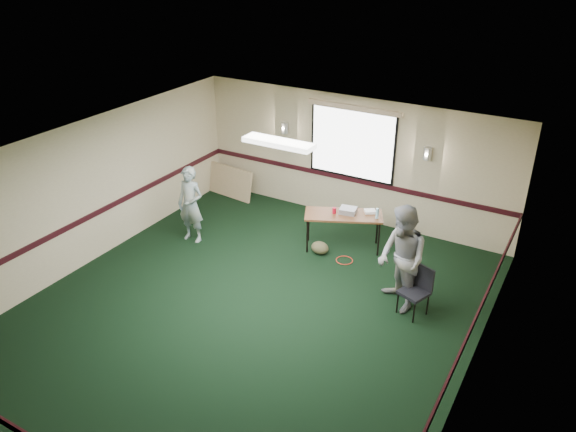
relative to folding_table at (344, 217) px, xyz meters
The scene contains 13 objects.
ground 2.80m from the folding_table, 99.60° to the right, with size 8.00×8.00×0.00m, color black.
room_shell 1.14m from the folding_table, 129.29° to the right, with size 8.00×8.02×8.00m.
folding_table is the anchor object (origin of this frame).
projector 0.15m from the folding_table, 60.25° to the left, with size 0.32×0.26×0.11m, color gray.
game_console 0.53m from the folding_table, 37.44° to the left, with size 0.21×0.17×0.05m, color white.
red_cup 0.22m from the folding_table, 161.98° to the right, with size 0.08×0.08×0.12m, color #B30B1F.
water_bottle 0.66m from the folding_table, 14.68° to the left, with size 0.06×0.06×0.20m, color #97D8F7.
duffel_bag 0.76m from the folding_table, 123.56° to the right, with size 0.36×0.27×0.25m, color #4D4B2C.
cable_coil 0.85m from the folding_table, 59.78° to the right, with size 0.33×0.33×0.02m, color red.
folded_table 3.56m from the folding_table, 164.93° to the left, with size 1.41×0.06×0.73m, color tan.
conference_chair 2.35m from the folding_table, 34.09° to the right, with size 0.53×0.54×0.84m.
person_left 3.04m from the folding_table, 156.51° to the right, with size 0.58×0.38×1.58m, color #3C6084.
person_right 2.10m from the folding_table, 38.73° to the right, with size 0.89×0.69×1.83m, color #7788B9.
Camera 1 is at (4.35, -6.26, 5.64)m, focal length 35.00 mm.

